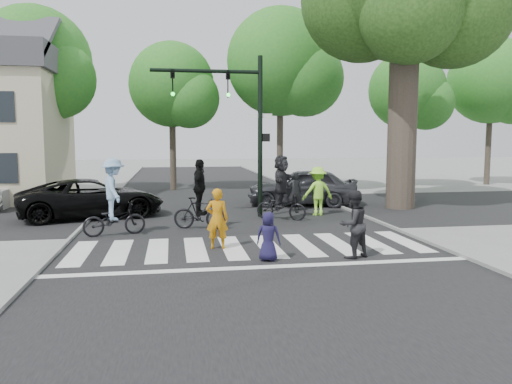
# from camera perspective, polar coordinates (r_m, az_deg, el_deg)

# --- Properties ---
(ground) EXTENTS (120.00, 120.00, 0.00)m
(ground) POSITION_cam_1_polar(r_m,az_deg,el_deg) (12.81, 0.04, -7.26)
(ground) COLOR gray
(ground) RESTS_ON ground
(road_stem) EXTENTS (10.00, 70.00, 0.01)m
(road_stem) POSITION_cam_1_polar(r_m,az_deg,el_deg) (17.66, -2.69, -3.52)
(road_stem) COLOR black
(road_stem) RESTS_ON ground
(road_cross) EXTENTS (70.00, 10.00, 0.01)m
(road_cross) POSITION_cam_1_polar(r_m,az_deg,el_deg) (20.60, -3.70, -2.13)
(road_cross) COLOR black
(road_cross) RESTS_ON ground
(curb_left) EXTENTS (0.10, 70.00, 0.10)m
(curb_left) POSITION_cam_1_polar(r_m,az_deg,el_deg) (17.77, -19.11, -3.65)
(curb_left) COLOR gray
(curb_left) RESTS_ON ground
(curb_right) EXTENTS (0.10, 70.00, 0.10)m
(curb_right) POSITION_cam_1_polar(r_m,az_deg,el_deg) (18.93, 12.69, -2.88)
(curb_right) COLOR gray
(curb_right) RESTS_ON ground
(crosswalk) EXTENTS (10.00, 3.85, 0.01)m
(crosswalk) POSITION_cam_1_polar(r_m,az_deg,el_deg) (13.44, -0.44, -6.58)
(crosswalk) COLOR silver
(crosswalk) RESTS_ON ground
(traffic_signal) EXTENTS (4.45, 0.29, 6.00)m
(traffic_signal) POSITION_cam_1_polar(r_m,az_deg,el_deg) (18.66, -2.11, 9.01)
(traffic_signal) COLOR black
(traffic_signal) RESTS_ON ground
(bg_tree_1) EXTENTS (6.09, 5.80, 9.80)m
(bg_tree_1) POSITION_cam_1_polar(r_m,az_deg,el_deg) (28.77, -23.46, 13.01)
(bg_tree_1) COLOR brown
(bg_tree_1) RESTS_ON ground
(bg_tree_2) EXTENTS (5.04, 4.80, 8.40)m
(bg_tree_2) POSITION_cam_1_polar(r_m,az_deg,el_deg) (29.04, -9.11, 11.63)
(bg_tree_2) COLOR brown
(bg_tree_2) RESTS_ON ground
(bg_tree_3) EXTENTS (6.30, 6.00, 10.20)m
(bg_tree_3) POSITION_cam_1_polar(r_m,az_deg,el_deg) (28.56, 3.52, 14.14)
(bg_tree_3) COLOR brown
(bg_tree_3) RESTS_ON ground
(bg_tree_4) EXTENTS (4.83, 4.60, 8.15)m
(bg_tree_4) POSITION_cam_1_polar(r_m,az_deg,el_deg) (31.93, 17.38, 10.67)
(bg_tree_4) COLOR brown
(bg_tree_4) RESTS_ON ground
(bg_tree_5) EXTENTS (5.67, 5.40, 9.30)m
(bg_tree_5) POSITION_cam_1_polar(r_m,az_deg,el_deg) (35.58, 25.86, 11.02)
(bg_tree_5) COLOR brown
(bg_tree_5) RESTS_ON ground
(pedestrian_woman) EXTENTS (0.65, 0.48, 1.65)m
(pedestrian_woman) POSITION_cam_1_polar(r_m,az_deg,el_deg) (13.44, -4.46, -3.06)
(pedestrian_woman) COLOR #BD750D
(pedestrian_woman) RESTS_ON ground
(pedestrian_child) EXTENTS (0.69, 0.57, 1.21)m
(pedestrian_child) POSITION_cam_1_polar(r_m,az_deg,el_deg) (12.12, 1.42, -5.11)
(pedestrian_child) COLOR #1A163A
(pedestrian_child) RESTS_ON ground
(pedestrian_adult) EXTENTS (1.01, 0.91, 1.70)m
(pedestrian_adult) POSITION_cam_1_polar(r_m,az_deg,el_deg) (12.62, 11.02, -3.65)
(pedestrian_adult) COLOR black
(pedestrian_adult) RESTS_ON ground
(cyclist_left) EXTENTS (1.98, 1.36, 2.38)m
(cyclist_left) POSITION_cam_1_polar(r_m,az_deg,el_deg) (15.81, -15.95, -1.13)
(cyclist_left) COLOR black
(cyclist_left) RESTS_ON ground
(cyclist_mid) EXTENTS (1.83, 1.15, 2.30)m
(cyclist_mid) POSITION_cam_1_polar(r_m,az_deg,el_deg) (16.41, -6.44, -0.98)
(cyclist_mid) COLOR black
(cyclist_mid) RESTS_ON ground
(cyclist_right) EXTENTS (1.95, 1.79, 2.37)m
(cyclist_right) POSITION_cam_1_polar(r_m,az_deg,el_deg) (18.20, 2.91, 0.11)
(cyclist_right) COLOR black
(cyclist_right) RESTS_ON ground
(car_suv) EXTENTS (5.75, 3.75, 1.47)m
(car_suv) POSITION_cam_1_polar(r_m,az_deg,el_deg) (19.68, -18.25, -0.68)
(car_suv) COLOR black
(car_suv) RESTS_ON ground
(car_grey) EXTENTS (5.15, 2.95, 1.65)m
(car_grey) POSITION_cam_1_polar(r_m,az_deg,el_deg) (22.21, 5.31, 0.58)
(car_grey) COLOR #34353A
(car_grey) RESTS_ON ground
(bystander_hivis) EXTENTS (1.29, 0.84, 1.88)m
(bystander_hivis) POSITION_cam_1_polar(r_m,az_deg,el_deg) (19.37, 7.06, 0.10)
(bystander_hivis) COLOR #9FFB3A
(bystander_hivis) RESTS_ON ground
(bystander_dark) EXTENTS (0.64, 0.49, 1.58)m
(bystander_dark) POSITION_cam_1_polar(r_m,az_deg,el_deg) (20.68, 4.50, 0.08)
(bystander_dark) COLOR black
(bystander_dark) RESTS_ON ground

